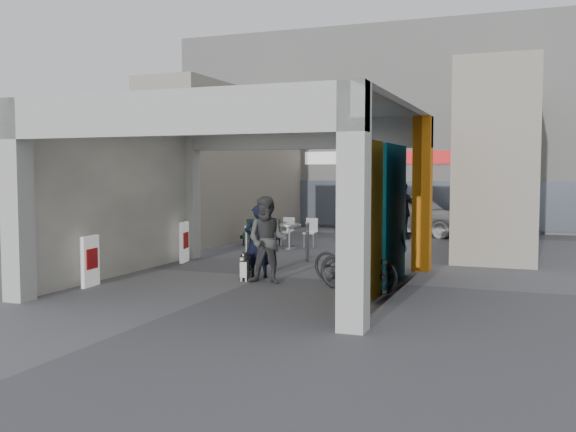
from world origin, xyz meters
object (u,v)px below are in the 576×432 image
at_px(produce_stand, 262,235).
at_px(border_collie, 246,269).
at_px(bicycle_front, 352,261).
at_px(bicycle_rear, 358,265).
at_px(man_elderly, 385,235).
at_px(man_crates, 403,211).
at_px(man_back_turned, 267,240).
at_px(white_van, 413,214).
at_px(cafe_set, 289,237).
at_px(man_with_dog, 258,241).

bearing_deg(produce_stand, border_collie, -69.56).
height_order(border_collie, bicycle_front, bicycle_front).
height_order(bicycle_front, bicycle_rear, bicycle_rear).
bearing_deg(border_collie, bicycle_front, -1.42).
distance_m(man_elderly, man_crates, 7.93).
bearing_deg(border_collie, man_crates, 68.11).
xyz_separation_m(border_collie, man_back_turned, (0.53, -0.12, 0.63)).
distance_m(man_elderly, white_van, 9.71).
bearing_deg(man_back_turned, man_crates, 78.50).
bearing_deg(bicycle_front, cafe_set, 48.33).
height_order(man_with_dog, man_back_turned, man_back_turned).
bearing_deg(man_crates, white_van, -72.78).
relative_size(cafe_set, bicycle_front, 0.80).
xyz_separation_m(man_back_turned, bicycle_rear, (1.93, -0.21, -0.37)).
xyz_separation_m(man_back_turned, white_van, (1.01, 11.18, -0.14)).
bearing_deg(white_van, bicycle_front, -159.41).
relative_size(border_collie, man_elderly, 0.34).
relative_size(produce_stand, bicycle_front, 0.67).
relative_size(man_with_dog, man_crates, 0.82).
xyz_separation_m(man_elderly, white_van, (-1.05, 9.65, -0.17)).
relative_size(cafe_set, man_back_turned, 0.81).
bearing_deg(cafe_set, border_collie, -77.88).
bearing_deg(man_back_turned, cafe_set, 101.17).
height_order(man_with_dog, man_elderly, man_elderly).
bearing_deg(man_with_dog, cafe_set, -105.83).
relative_size(man_with_dog, man_back_turned, 0.89).
distance_m(cafe_set, man_crates, 4.46).
distance_m(cafe_set, man_with_dog, 5.54).
xyz_separation_m(cafe_set, bicycle_front, (3.39, -5.38, 0.17)).
relative_size(produce_stand, white_van, 0.27).
distance_m(border_collie, white_van, 11.17).
relative_size(man_back_turned, bicycle_front, 0.98).
bearing_deg(man_back_turned, white_van, 79.30).
relative_size(border_collie, bicycle_rear, 0.37).
relative_size(man_elderly, bicycle_rear, 1.09).
distance_m(man_elderly, bicycle_front, 1.16).
distance_m(man_back_turned, bicycle_front, 1.75).
xyz_separation_m(border_collie, bicycle_rear, (2.46, -0.34, 0.26)).
height_order(cafe_set, border_collie, cafe_set).
xyz_separation_m(border_collie, man_elderly, (2.59, 1.40, 0.67)).
bearing_deg(border_collie, man_elderly, 15.77).
bearing_deg(bicycle_front, produce_stand, 53.97).
xyz_separation_m(man_back_turned, bicycle_front, (1.61, 0.55, -0.41)).
relative_size(man_back_turned, bicycle_rear, 1.05).
distance_m(man_back_turned, man_elderly, 2.56).
xyz_separation_m(cafe_set, white_van, (2.79, 5.25, 0.44)).
relative_size(man_with_dog, bicycle_front, 0.87).
bearing_deg(white_van, produce_stand, 160.01).
relative_size(man_crates, white_van, 0.44).
relative_size(produce_stand, man_elderly, 0.65).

